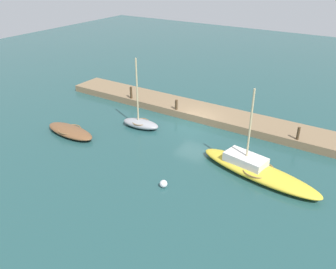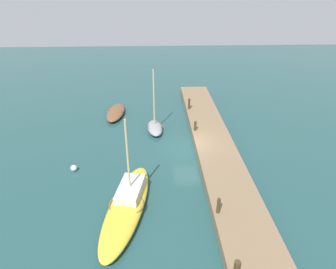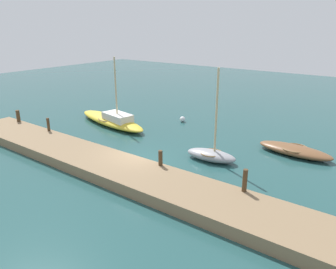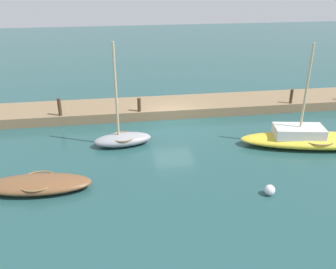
{
  "view_description": "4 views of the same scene",
  "coord_description": "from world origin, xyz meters",
  "px_view_note": "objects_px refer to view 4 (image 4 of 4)",
  "views": [
    {
      "loc": [
        -11.84,
        22.23,
        11.91
      ],
      "look_at": [
        -0.18,
        4.09,
        0.89
      ],
      "focal_mm": 37.38,
      "sensor_mm": 36.0,
      "label": 1
    },
    {
      "loc": [
        -19.66,
        2.6,
        11.63
      ],
      "look_at": [
        1.31,
        1.69,
        0.63
      ],
      "focal_mm": 31.14,
      "sensor_mm": 36.0,
      "label": 2
    },
    {
      "loc": [
        11.66,
        -13.0,
        7.67
      ],
      "look_at": [
        -0.45,
        3.41,
        0.71
      ],
      "focal_mm": 34.75,
      "sensor_mm": 36.0,
      "label": 3
    },
    {
      "loc": [
        3.44,
        20.4,
        8.58
      ],
      "look_at": [
        0.81,
        3.04,
        0.58
      ],
      "focal_mm": 39.06,
      "sensor_mm": 36.0,
      "label": 4
    }
  ],
  "objects_px": {
    "rowboat_grey": "(123,138)",
    "mooring_post_mid_east": "(139,105)",
    "mooring_post_mid_west": "(291,96)",
    "marker_buoy": "(270,190)",
    "rowboat_brown": "(38,184)",
    "mooring_post_east": "(60,107)",
    "sailboat_yellow": "(313,139)"
  },
  "relations": [
    {
      "from": "rowboat_brown",
      "to": "marker_buoy",
      "type": "relative_size",
      "value": 10.17
    },
    {
      "from": "marker_buoy",
      "to": "rowboat_brown",
      "type": "bearing_deg",
      "value": -10.66
    },
    {
      "from": "rowboat_brown",
      "to": "mooring_post_mid_west",
      "type": "relative_size",
      "value": 4.94
    },
    {
      "from": "sailboat_yellow",
      "to": "mooring_post_east",
      "type": "xyz_separation_m",
      "value": [
        13.43,
        -4.98,
        0.7
      ]
    },
    {
      "from": "mooring_post_mid_east",
      "to": "marker_buoy",
      "type": "distance_m",
      "value": 10.17
    },
    {
      "from": "mooring_post_mid_west",
      "to": "marker_buoy",
      "type": "bearing_deg",
      "value": 60.16
    },
    {
      "from": "mooring_post_mid_west",
      "to": "mooring_post_east",
      "type": "relative_size",
      "value": 0.87
    },
    {
      "from": "sailboat_yellow",
      "to": "marker_buoy",
      "type": "distance_m",
      "value": 5.71
    },
    {
      "from": "rowboat_brown",
      "to": "mooring_post_mid_east",
      "type": "distance_m",
      "value": 8.72
    },
    {
      "from": "mooring_post_east",
      "to": "marker_buoy",
      "type": "relative_size",
      "value": 2.36
    },
    {
      "from": "mooring_post_mid_west",
      "to": "mooring_post_mid_east",
      "type": "height_order",
      "value": "mooring_post_mid_west"
    },
    {
      "from": "sailboat_yellow",
      "to": "mooring_post_mid_east",
      "type": "height_order",
      "value": "sailboat_yellow"
    },
    {
      "from": "rowboat_brown",
      "to": "mooring_post_east",
      "type": "xyz_separation_m",
      "value": [
        -0.16,
        -7.21,
        0.83
      ]
    },
    {
      "from": "mooring_post_mid_east",
      "to": "marker_buoy",
      "type": "height_order",
      "value": "mooring_post_mid_east"
    },
    {
      "from": "rowboat_grey",
      "to": "mooring_post_east",
      "type": "xyz_separation_m",
      "value": [
        3.54,
        -3.38,
        0.72
      ]
    },
    {
      "from": "sailboat_yellow",
      "to": "rowboat_grey",
      "type": "xyz_separation_m",
      "value": [
        9.89,
        -1.6,
        -0.02
      ]
    },
    {
      "from": "marker_buoy",
      "to": "sailboat_yellow",
      "type": "bearing_deg",
      "value": -135.2
    },
    {
      "from": "sailboat_yellow",
      "to": "rowboat_brown",
      "type": "relative_size",
      "value": 1.76
    },
    {
      "from": "rowboat_grey",
      "to": "mooring_post_mid_east",
      "type": "bearing_deg",
      "value": -114.67
    },
    {
      "from": "rowboat_brown",
      "to": "rowboat_grey",
      "type": "distance_m",
      "value": 5.33
    },
    {
      "from": "rowboat_grey",
      "to": "mooring_post_mid_west",
      "type": "bearing_deg",
      "value": -168.59
    },
    {
      "from": "mooring_post_mid_east",
      "to": "marker_buoy",
      "type": "bearing_deg",
      "value": 117.42
    },
    {
      "from": "mooring_post_mid_west",
      "to": "mooring_post_mid_east",
      "type": "bearing_deg",
      "value": 0.0
    },
    {
      "from": "sailboat_yellow",
      "to": "rowboat_grey",
      "type": "relative_size",
      "value": 1.48
    },
    {
      "from": "mooring_post_mid_east",
      "to": "mooring_post_east",
      "type": "height_order",
      "value": "mooring_post_east"
    },
    {
      "from": "mooring_post_mid_west",
      "to": "marker_buoy",
      "type": "distance_m",
      "value": 10.41
    },
    {
      "from": "rowboat_brown",
      "to": "mooring_post_mid_east",
      "type": "xyz_separation_m",
      "value": [
        -4.86,
        -7.21,
        0.71
      ]
    },
    {
      "from": "mooring_post_mid_west",
      "to": "rowboat_grey",
      "type": "bearing_deg",
      "value": 17.06
    },
    {
      "from": "rowboat_brown",
      "to": "marker_buoy",
      "type": "height_order",
      "value": "rowboat_brown"
    },
    {
      "from": "sailboat_yellow",
      "to": "mooring_post_mid_east",
      "type": "xyz_separation_m",
      "value": [
        8.72,
        -4.98,
        0.59
      ]
    },
    {
      "from": "sailboat_yellow",
      "to": "mooring_post_mid_west",
      "type": "xyz_separation_m",
      "value": [
        -1.11,
        -4.98,
        0.63
      ]
    },
    {
      "from": "sailboat_yellow",
      "to": "mooring_post_mid_west",
      "type": "height_order",
      "value": "sailboat_yellow"
    }
  ]
}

